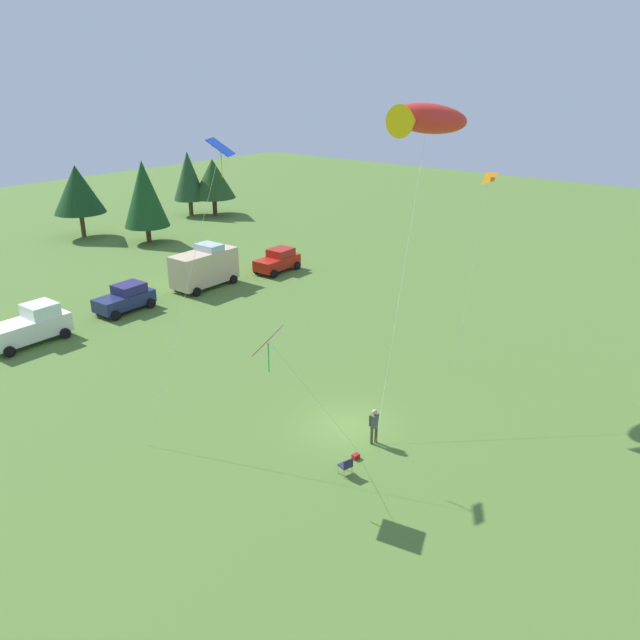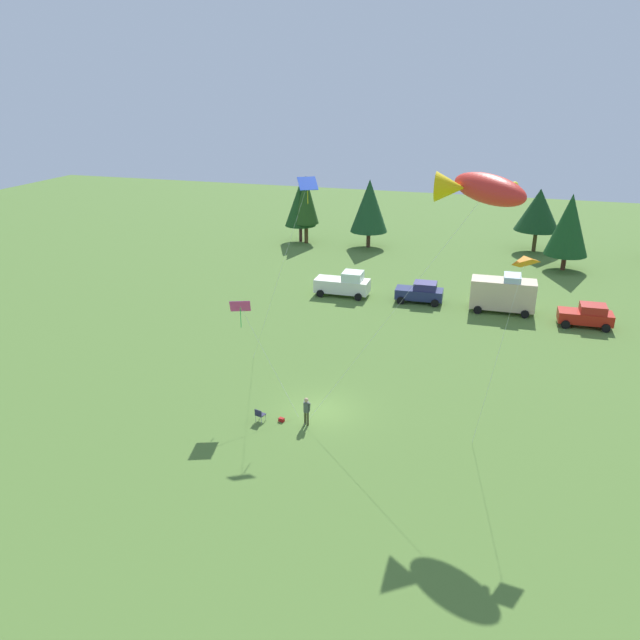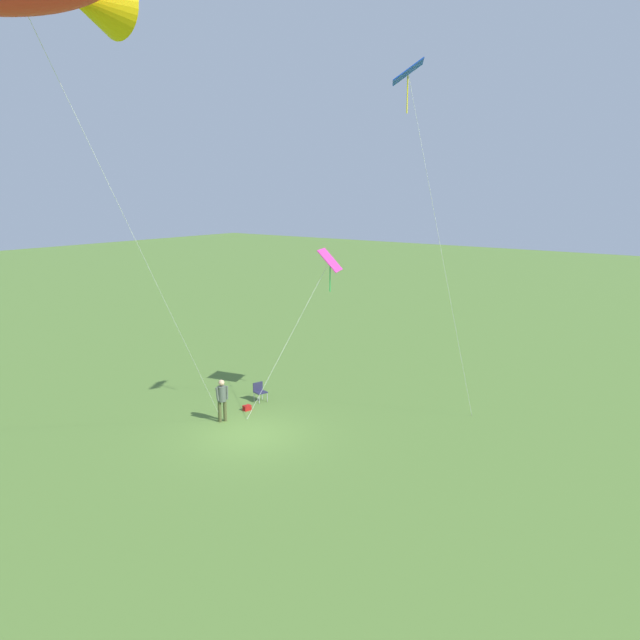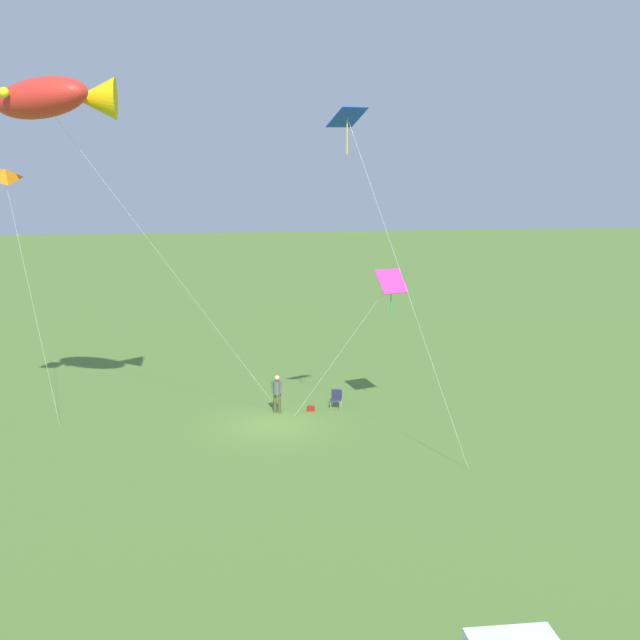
# 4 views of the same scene
# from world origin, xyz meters

# --- Properties ---
(ground_plane) EXTENTS (160.00, 160.00, 0.00)m
(ground_plane) POSITION_xyz_m (0.00, 0.00, 0.00)
(ground_plane) COLOR #517530
(person_kite_flyer) EXTENTS (0.52, 0.46, 1.74)m
(person_kite_flyer) POSITION_xyz_m (-0.38, -1.84, 1.02)
(person_kite_flyer) COLOR #464C27
(person_kite_flyer) RESTS_ON ground
(folding_chair) EXTENTS (0.59, 0.59, 0.82)m
(folding_chair) POSITION_xyz_m (-3.11, -2.34, 0.49)
(folding_chair) COLOR #252642
(folding_chair) RESTS_ON ground
(backpack_on_grass) EXTENTS (0.36, 0.28, 0.22)m
(backpack_on_grass) POSITION_xyz_m (-1.90, -1.95, 0.11)
(backpack_on_grass) COLOR #A71714
(backpack_on_grass) RESTS_ON ground
(kite_diamond_rainbow) EXTENTS (4.78, 1.85, 6.66)m
(kite_diamond_rainbow) POSITION_xyz_m (-5.07, 0.01, 6.09)
(kite_diamond_rainbow) COLOR #CF3292
(kite_diamond_rainbow) RESTS_ON ground
(kite_diamond_blue) EXTENTS (5.29, 1.62, 13.16)m
(kite_diamond_blue) POSITION_xyz_m (-2.57, 5.03, 12.50)
(kite_diamond_blue) COLOR blue
(kite_diamond_blue) RESTS_ON ground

